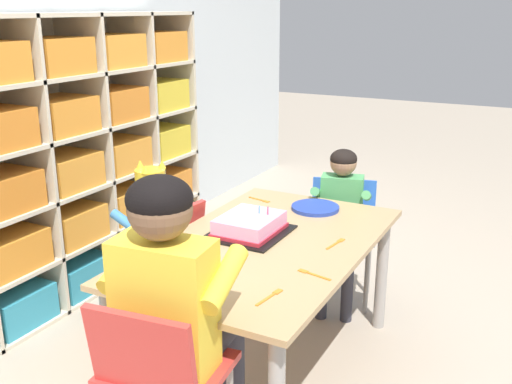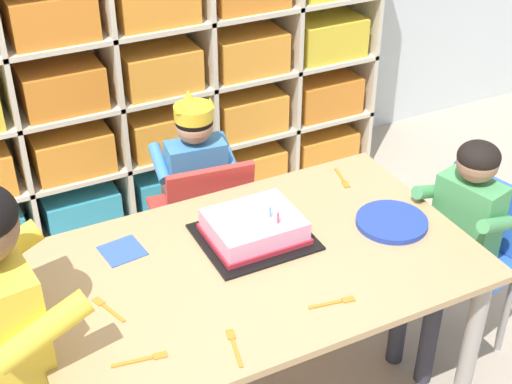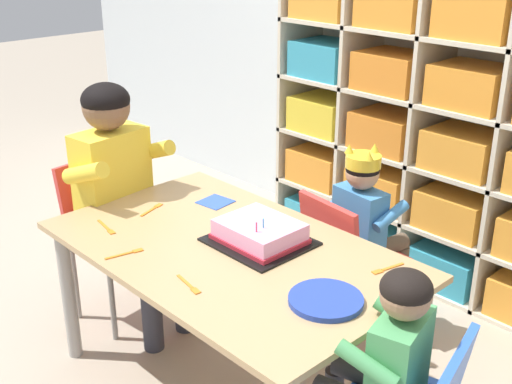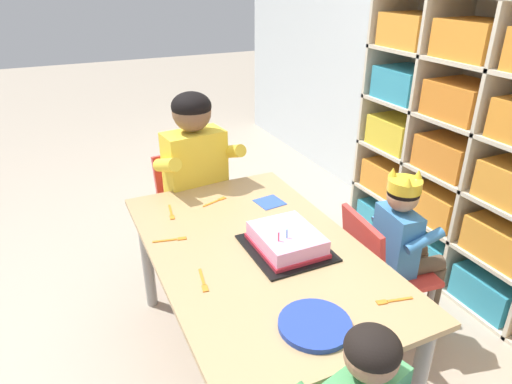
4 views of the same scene
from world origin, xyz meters
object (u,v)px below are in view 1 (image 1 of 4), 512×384
classroom_chair_guest_side (341,227)px  paper_plate_stack (315,208)px  child_with_crown (146,225)px  birthday_cake_on_tray (250,226)px  adult_helper_seated (175,295)px  fork_near_cake_tray (209,285)px  fork_at_table_front_edge (336,243)px  classroom_chair_adult_side (159,374)px  activity_table (266,260)px  fork_beside_plate_stack (271,296)px  fork_scattered_mid_table (260,200)px  fork_by_napkin (312,274)px  guest_at_table_side (341,209)px  classroom_chair_blue (165,257)px

classroom_chair_guest_side → paper_plate_stack: classroom_chair_guest_side is taller
child_with_crown → birthday_cake_on_tray: (-0.03, -0.57, 0.11)m
adult_helper_seated → classroom_chair_guest_side: bearing=-98.0°
fork_near_cake_tray → fork_at_table_front_edge: size_ratio=0.97×
classroom_chair_adult_side → classroom_chair_guest_side: classroom_chair_adult_side is taller
activity_table → fork_beside_plate_stack: (-0.42, -0.23, 0.08)m
activity_table → child_with_crown: (0.08, 0.67, 0.01)m
birthday_cake_on_tray → fork_scattered_mid_table: size_ratio=2.58×
classroom_chair_adult_side → fork_at_table_front_edge: size_ratio=5.28×
adult_helper_seated → fork_by_napkin: bearing=-128.1°
fork_by_napkin → fork_at_table_front_edge: (0.31, 0.02, 0.00)m
activity_table → fork_at_table_front_edge: bearing=-66.3°
classroom_chair_adult_side → guest_at_table_side: 1.47m
adult_helper_seated → fork_near_cake_tray: size_ratio=8.18×
classroom_chair_guest_side → fork_beside_plate_stack: size_ratio=4.56×
guest_at_table_side → birthday_cake_on_tray: (-0.65, 0.17, 0.10)m
classroom_chair_guest_side → paper_plate_stack: size_ratio=2.84×
birthday_cake_on_tray → classroom_chair_adult_side: bearing=-171.3°
activity_table → paper_plate_stack: 0.47m
child_with_crown → fork_near_cake_tray: child_with_crown is taller
classroom_chair_blue → classroom_chair_adult_side: (-0.83, -0.59, 0.06)m
classroom_chair_guest_side → fork_near_cake_tray: size_ratio=4.93×
activity_table → birthday_cake_on_tray: size_ratio=3.92×
classroom_chair_adult_side → fork_scattered_mid_table: size_ratio=5.54×
activity_table → classroom_chair_blue: classroom_chair_blue is taller
paper_plate_stack → fork_by_napkin: 0.71m
child_with_crown → paper_plate_stack: size_ratio=3.74×
classroom_chair_blue → classroom_chair_guest_side: bearing=146.5°
guest_at_table_side → birthday_cake_on_tray: guest_at_table_side is taller
fork_near_cake_tray → fork_scattered_mid_table: bearing=87.2°
paper_plate_stack → guest_at_table_side: bearing=-10.3°
classroom_chair_adult_side → fork_beside_plate_stack: 0.43m
fork_at_table_front_edge → guest_at_table_side: bearing=-152.6°
child_with_crown → activity_table: bearing=89.4°
fork_at_table_front_edge → adult_helper_seated: bearing=-8.8°
classroom_chair_blue → activity_table: bearing=89.2°
paper_plate_stack → fork_at_table_front_edge: size_ratio=1.68×
birthday_cake_on_tray → fork_beside_plate_stack: birthday_cake_on_tray is taller
fork_by_napkin → fork_near_cake_tray: same height
guest_at_table_side → fork_scattered_mid_table: 0.41m
adult_helper_seated → fork_at_table_front_edge: adult_helper_seated is taller
fork_near_cake_tray → adult_helper_seated: bearing=-108.4°
child_with_crown → fork_at_table_front_edge: 0.94m
classroom_chair_adult_side → fork_beside_plate_stack: classroom_chair_adult_side is taller
classroom_chair_blue → fork_at_table_front_edge: bearing=99.4°
classroom_chair_guest_side → guest_at_table_side: guest_at_table_side is taller
fork_near_cake_tray → activity_table: bearing=71.3°
classroom_chair_guest_side → fork_scattered_mid_table: (-0.33, 0.31, 0.19)m
fork_by_napkin → activity_table: bearing=157.0°
classroom_chair_guest_side → fork_near_cake_tray: 1.25m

